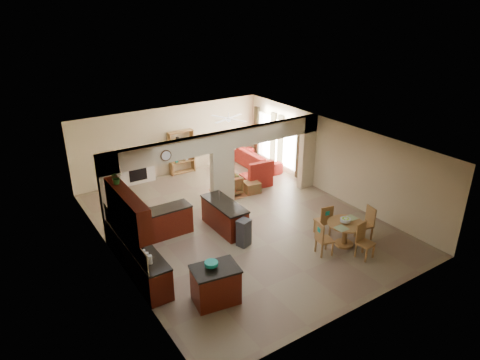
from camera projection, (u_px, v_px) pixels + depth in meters
floor at (239, 222)px, 13.89m from camera, size 10.00×10.00×0.00m
ceiling at (239, 140)px, 12.77m from camera, size 10.00×10.00×0.00m
wall_back at (171, 141)px, 17.17m from camera, size 8.00×0.00×8.00m
wall_front at (361, 259)px, 9.49m from camera, size 8.00×0.00×8.00m
wall_left at (112, 216)px, 11.33m from camera, size 0.00×10.00×10.00m
wall_right at (332, 158)px, 15.34m from camera, size 0.00×10.00×10.00m
partition_left_pier at (112, 200)px, 12.24m from camera, size 0.60×0.25×2.80m
partition_center_pier at (222, 181)px, 14.22m from camera, size 0.80×0.25×2.20m
partition_right_pier at (307, 152)px, 15.96m from camera, size 0.60×0.25×2.80m
partition_header at (222, 141)px, 13.66m from camera, size 8.00×0.25×0.60m
kitchen_counter at (145, 243)px, 11.88m from camera, size 2.52×3.29×1.48m
upper_cabinets at (127, 209)px, 10.59m from camera, size 0.35×2.40×0.90m
peninsula at (225, 216)px, 13.32m from camera, size 0.70×1.85×0.91m
wall_clock at (166, 156)px, 12.56m from camera, size 0.34×0.03×0.34m
rug at (235, 191)px, 16.10m from camera, size 1.60×1.30×0.01m
fireplace at (136, 168)px, 16.55m from camera, size 1.60×0.35×1.20m
shelving_unit at (182, 152)px, 17.41m from camera, size 1.00×0.32×1.80m
window_a at (290, 146)px, 17.17m from camera, size 0.02×0.90×1.90m
window_b at (265, 136)px, 18.48m from camera, size 0.02×0.90×1.90m
glazed_door at (277, 144)px, 17.88m from camera, size 0.02×0.70×2.10m
drape_a_left at (299, 151)px, 16.69m from camera, size 0.10×0.28×2.30m
drape_a_right at (280, 143)px, 17.61m from camera, size 0.10×0.28×2.30m
drape_b_left at (273, 139)px, 17.99m from camera, size 0.10×0.28×2.30m
drape_b_right at (257, 132)px, 18.92m from camera, size 0.10×0.28×2.30m
ceiling_fan at (229, 118)px, 15.93m from camera, size 1.00×1.00×0.10m
kitchen_island at (216, 285)px, 10.14m from camera, size 1.20×0.94×0.95m
teal_bowl at (211, 265)px, 9.95m from camera, size 0.32×0.32×0.15m
trash_can at (244, 234)px, 12.48m from camera, size 0.44×0.40×0.77m
dining_table at (345, 230)px, 12.45m from camera, size 1.07×1.07×0.73m
fruit_bowl at (345, 220)px, 12.33m from camera, size 0.31×0.31×0.16m
sofa at (257, 159)px, 18.21m from camera, size 2.48×1.03×0.72m
chaise at (256, 180)px, 16.56m from camera, size 1.12×0.95×0.42m
armchair at (229, 185)px, 15.75m from camera, size 0.79×0.82×0.72m
ottoman at (252, 187)px, 15.95m from camera, size 0.63×0.63×0.41m
plant at (116, 178)px, 10.82m from camera, size 0.32×0.28×0.34m
chair_north at (324, 219)px, 12.93m from camera, size 0.49×0.49×1.02m
chair_east at (367, 222)px, 12.79m from camera, size 0.49×0.49×1.02m
chair_south at (363, 239)px, 11.88m from camera, size 0.47×0.47×1.02m
chair_west at (322, 237)px, 11.97m from camera, size 0.50×0.50×1.02m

